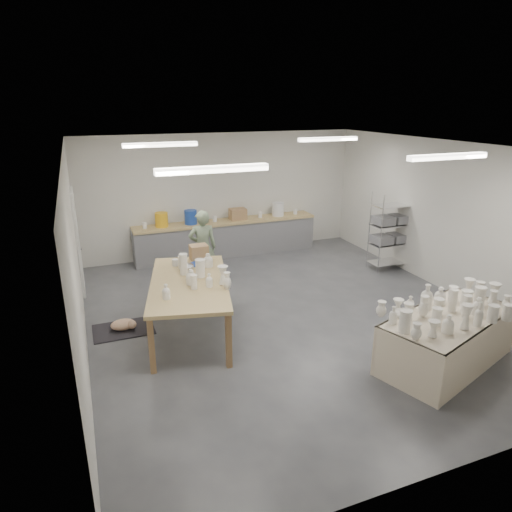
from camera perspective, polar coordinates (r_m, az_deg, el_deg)
name	(u,v)px	position (r m, az deg, el deg)	size (l,w,h in m)	color
room	(284,204)	(7.81, 3.54, 6.49)	(8.00, 8.02, 3.00)	#424449
back_counter	(226,237)	(11.49, -3.71, 2.43)	(4.60, 0.60, 1.24)	tan
wire_shelf	(390,230)	(10.88, 16.46, 3.11)	(0.88, 0.48, 1.80)	silver
drying_table	(447,337)	(7.36, 22.77, -9.29)	(2.42, 1.75, 1.14)	olive
work_table	(192,279)	(7.65, -8.00, -2.92)	(1.78, 2.69, 1.29)	tan
rug	(124,329)	(8.22, -16.23, -8.80)	(1.00, 0.70, 0.02)	black
cat	(124,324)	(8.17, -16.15, -8.21)	(0.46, 0.35, 0.18)	white
potter	(203,248)	(9.63, -6.67, 1.06)	(0.58, 0.38, 1.60)	gray
red_stool	(200,265)	(10.03, -6.97, -1.15)	(0.39, 0.39, 0.35)	#A71D17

